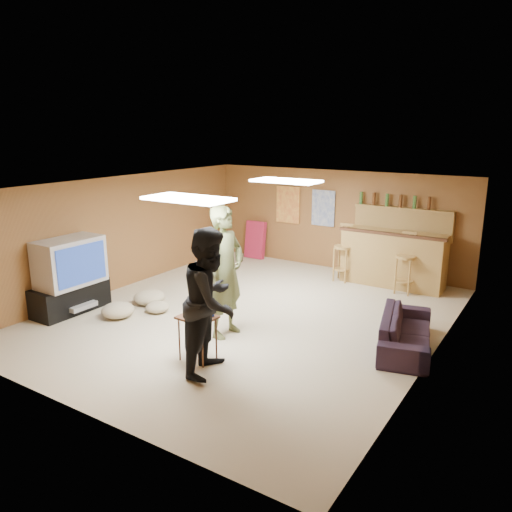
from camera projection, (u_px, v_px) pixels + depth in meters
The scene contains 32 objects.
ground at pixel (250, 315), 8.48m from camera, with size 7.00×7.00×0.00m, color tan.
ceiling at pixel (249, 186), 7.93m from camera, with size 6.00×7.00×0.02m, color silver.
wall_back at pixel (336, 220), 11.06m from camera, with size 6.00×0.02×2.20m, color brown.
wall_front at pixel (71, 320), 5.35m from camera, with size 6.00×0.02×2.20m, color brown.
wall_left at pixel (122, 233), 9.77m from camera, with size 0.02×7.00×2.20m, color brown.
wall_right at pixel (437, 282), 6.64m from camera, with size 0.02×7.00×2.20m, color brown.
tv_stand at pixel (71, 297), 8.61m from camera, with size 0.55×1.30×0.50m, color black.
dvd_box at pixel (79, 305), 8.52m from camera, with size 0.35×0.50×0.08m, color #B2B2B7.
tv_body at pixel (70, 262), 8.41m from camera, with size 0.60×1.10×0.80m, color #B2B2B7.
tv_screen at pixel (82, 264), 8.25m from camera, with size 0.02×0.95×0.65m, color navy.
bar_counter at pixel (393, 259), 9.96m from camera, with size 2.00×0.60×1.10m, color olive.
bar_lip at pixel (391, 234), 9.62m from camera, with size 2.10×0.12×0.05m, color #3D2113.
bar_shelf at pixel (403, 209), 10.09m from camera, with size 2.00×0.18×0.05m, color olive.
bar_backing at pixel (403, 223), 10.18m from camera, with size 2.00×0.14×0.60m, color olive.
poster_left at pixel (288, 205), 11.59m from camera, with size 0.60×0.03×0.85m, color #BF3F26.
poster_right at pixel (323, 208), 11.12m from camera, with size 0.55×0.03×0.80m, color #334C99.
folding_chair_stack at pixel (255, 240), 12.10m from camera, with size 0.50×0.14×0.90m, color #AC1F41.
ceiling_panel_front at pixel (188, 199), 6.71m from camera, with size 1.20×0.60×0.04m, color white.
ceiling_panel_back at pixel (286, 181), 8.91m from camera, with size 1.20×0.60×0.04m, color white.
person_olive at pixel (226, 272), 7.47m from camera, with size 0.73×0.48×2.00m, color #596138.
person_black at pixel (211, 301), 6.34m from camera, with size 0.93×0.73×1.92m, color black.
sofa at pixel (406, 331), 7.19m from camera, with size 1.73×0.68×0.51m, color black.
tray_table at pixel (198, 338), 6.79m from camera, with size 0.49×0.39×0.64m, color #3D2113.
cup_red_near at pixel (193, 310), 6.79m from camera, with size 0.07×0.07×0.10m, color red.
cup_red_far at pixel (199, 316), 6.57m from camera, with size 0.07×0.07×0.10m, color red.
cup_blue at pixel (212, 312), 6.71m from camera, with size 0.08×0.08×0.10m, color navy.
bar_stool_left at pixel (343, 251), 10.23m from camera, with size 0.41×0.41×1.29m, color olive, non-canonical shape.
bar_stool_right at pixel (405, 266), 9.48m from camera, with size 0.35×0.35×1.10m, color olive, non-canonical shape.
cushion_near_tv at pixel (149, 297), 9.00m from camera, with size 0.56×0.56×0.25m, color tan.
cushion_mid at pixel (157, 307), 8.61m from camera, with size 0.41×0.41×0.18m, color tan.
cushion_far at pixel (118, 310), 8.37m from camera, with size 0.55×0.55×0.25m, color tan.
bottle_row at pixel (394, 200), 10.14m from camera, with size 1.48×0.08×0.26m, color #3F7233, non-canonical shape.
Camera 1 is at (4.37, -6.64, 3.11)m, focal length 35.00 mm.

